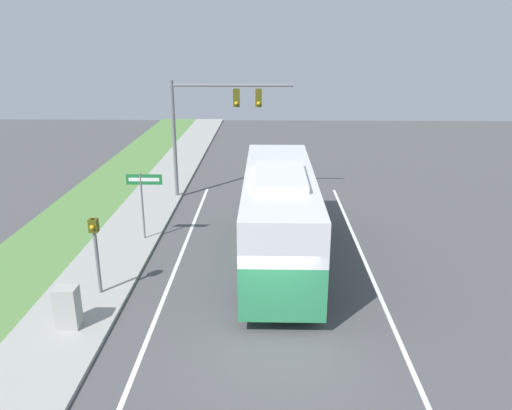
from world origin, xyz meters
The scene contains 9 objects.
ground_plane centered at (0.00, 0.00, 0.00)m, with size 80.00×80.00×0.00m, color #4C4C4F.
sidewalk centered at (-6.20, 0.00, 0.06)m, with size 2.80×80.00×0.12m.
lane_divider_near centered at (-3.60, 0.00, 0.00)m, with size 0.14×30.00×0.01m.
lane_divider_far centered at (3.60, 0.00, 0.00)m, with size 0.14×30.00×0.01m.
bus centered at (0.26, 5.53, 2.04)m, with size 2.72×10.33×3.71m.
signal_gantry centered at (-3.14, 13.46, 4.42)m, with size 6.24×0.41×6.17m.
pedestrian_signal centered at (-5.74, 2.60, 1.88)m, with size 0.28×0.34×2.72m.
street_sign centered at (-5.30, 7.37, 2.11)m, with size 1.48×0.08×2.96m.
utility_cabinet centered at (-5.98, 0.51, 0.76)m, with size 0.65×0.51×1.27m.
Camera 1 is at (-0.22, -12.15, 8.19)m, focal length 35.00 mm.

